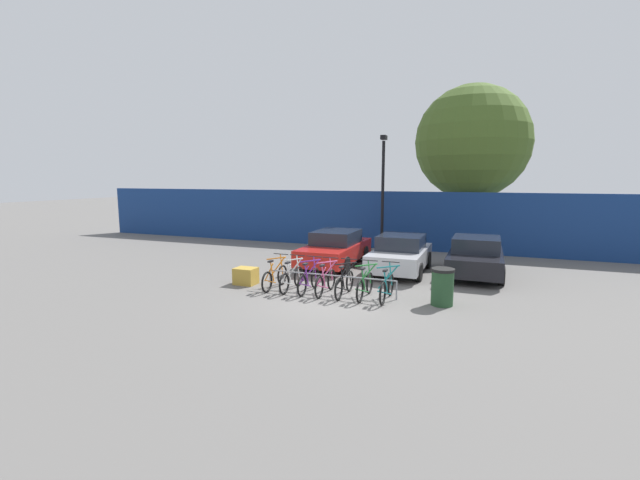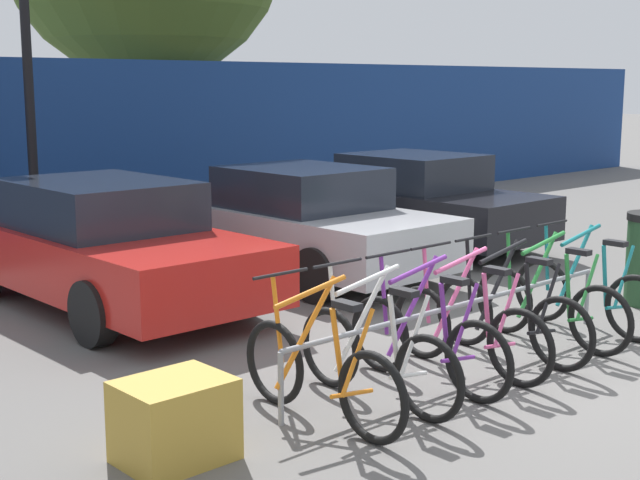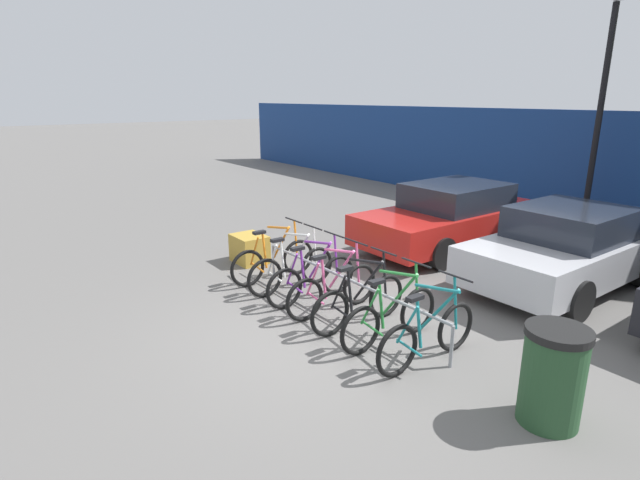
% 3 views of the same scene
% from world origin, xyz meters
% --- Properties ---
extents(ground_plane, '(120.00, 120.00, 0.00)m').
position_xyz_m(ground_plane, '(0.00, 0.00, 0.00)').
color(ground_plane, '#605E5B').
extents(hoarding_wall, '(36.00, 0.16, 2.84)m').
position_xyz_m(hoarding_wall, '(0.00, 9.50, 1.42)').
color(hoarding_wall, navy).
rests_on(hoarding_wall, ground).
extents(bike_rack, '(4.14, 0.04, 0.57)m').
position_xyz_m(bike_rack, '(-0.38, 0.68, 0.49)').
color(bike_rack, gray).
rests_on(bike_rack, ground).
extents(bicycle_orange, '(0.68, 1.71, 1.05)m').
position_xyz_m(bicycle_orange, '(-2.18, 0.53, 0.38)').
color(bicycle_orange, black).
rests_on(bicycle_orange, ground).
extents(bicycle_white, '(0.68, 1.71, 1.05)m').
position_xyz_m(bicycle_white, '(-1.60, 0.53, 0.38)').
color(bicycle_white, black).
rests_on(bicycle_white, ground).
extents(bicycle_purple, '(0.68, 1.71, 1.05)m').
position_xyz_m(bicycle_purple, '(-1.01, 0.53, 0.38)').
color(bicycle_purple, black).
rests_on(bicycle_purple, ground).
extents(bicycle_pink, '(0.68, 1.71, 1.05)m').
position_xyz_m(bicycle_pink, '(-0.47, 0.53, 0.38)').
color(bicycle_pink, black).
rests_on(bicycle_pink, ground).
extents(bicycle_black, '(0.68, 1.71, 1.05)m').
position_xyz_m(bicycle_black, '(0.13, 0.53, 0.38)').
color(bicycle_black, black).
rests_on(bicycle_black, ground).
extents(bicycle_green, '(0.68, 1.71, 1.05)m').
position_xyz_m(bicycle_green, '(0.76, 0.53, 0.38)').
color(bicycle_green, black).
rests_on(bicycle_green, ground).
extents(bicycle_teal, '(0.68, 1.71, 1.05)m').
position_xyz_m(bicycle_teal, '(1.41, 0.53, 0.38)').
color(bicycle_teal, black).
rests_on(bicycle_teal, ground).
extents(car_red, '(1.91, 4.44, 1.40)m').
position_xyz_m(car_red, '(-1.61, 4.68, 0.69)').
color(car_red, red).
rests_on(car_red, ground).
extents(car_silver, '(1.91, 3.91, 1.40)m').
position_xyz_m(car_silver, '(1.06, 4.35, 0.69)').
color(car_silver, '#B7B7BC').
rests_on(car_silver, ground).
extents(car_black, '(1.91, 3.94, 1.40)m').
position_xyz_m(car_black, '(3.67, 4.77, 0.69)').
color(car_black, black).
rests_on(car_black, ground).
extents(lamp_post, '(0.24, 0.44, 5.42)m').
position_xyz_m(lamp_post, '(-0.63, 8.50, 3.06)').
color(lamp_post, black).
rests_on(lamp_post, ground).
extents(cargo_crate, '(0.70, 0.56, 0.55)m').
position_xyz_m(cargo_crate, '(-3.34, 0.67, 0.28)').
color(cargo_crate, '#B28C33').
rests_on(cargo_crate, ground).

